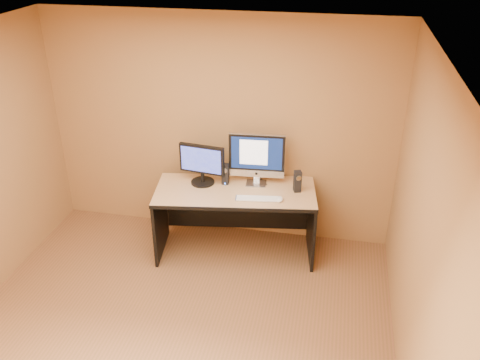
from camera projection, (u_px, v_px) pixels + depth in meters
The scene contains 12 objects.
floor at pixel (170, 343), 4.61m from camera, with size 4.00×4.00×0.00m, color brown.
walls at pixel (159, 222), 4.01m from camera, with size 4.00×4.00×2.60m, color olive, non-canonical shape.
ceiling at pixel (145, 58), 3.41m from camera, with size 4.00×4.00×0.00m, color white.
desk at pixel (235, 222), 5.69m from camera, with size 1.73×0.76×0.80m, color tan, non-canonical shape.
imac at pixel (256, 160), 5.50m from camera, with size 0.62×0.23×0.60m, color #AFAFB3, non-canonical shape.
second_monitor at pixel (202, 165), 5.55m from camera, with size 0.52×0.26×0.46m, color black, non-canonical shape.
speaker_left at pixel (225, 174), 5.59m from camera, with size 0.07×0.08×0.24m, color black, non-canonical shape.
speaker_right at pixel (297, 181), 5.44m from camera, with size 0.07×0.08×0.24m, color black, non-canonical shape.
keyboard at pixel (258, 199), 5.33m from camera, with size 0.47×0.13×0.02m, color silver.
mouse at pixel (280, 199), 5.30m from camera, with size 0.06×0.11×0.04m, color silver.
cable_a at pixel (263, 180), 5.71m from camera, with size 0.01×0.01×0.24m, color black.
cable_b at pixel (255, 180), 5.71m from camera, with size 0.01×0.01×0.20m, color black.
Camera 1 is at (1.30, -3.21, 3.46)m, focal length 38.00 mm.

